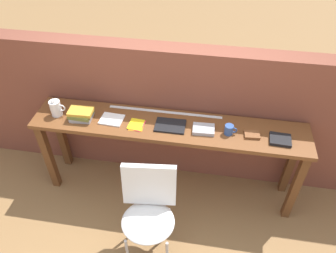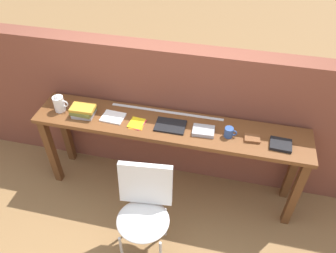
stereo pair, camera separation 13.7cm
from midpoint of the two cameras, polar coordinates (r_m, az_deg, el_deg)
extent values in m
plane|color=olive|center=(3.40, -1.89, -14.30)|extent=(40.00, 40.00, 0.00)
cube|color=brown|center=(3.28, -0.10, 2.24)|extent=(6.00, 0.20, 1.47)
cube|color=brown|center=(2.95, -1.18, 0.02)|extent=(2.50, 0.44, 0.04)
cube|color=#5B341A|center=(3.51, -21.13, -5.00)|extent=(0.07, 0.07, 0.84)
cube|color=#5B341A|center=(3.22, 20.10, -10.03)|extent=(0.07, 0.07, 0.84)
cube|color=#5B341A|center=(3.70, -19.07, -1.50)|extent=(0.07, 0.07, 0.84)
cube|color=#5B341A|center=(3.42, 19.55, -5.89)|extent=(0.07, 0.07, 0.84)
ellipsoid|color=white|center=(2.80, -4.96, -16.23)|extent=(0.48, 0.46, 0.08)
cube|color=white|center=(2.71, -4.76, -10.12)|extent=(0.45, 0.15, 0.40)
cylinder|color=#B2B2B7|center=(3.11, -7.46, -15.97)|extent=(0.02, 0.02, 0.41)
cylinder|color=#B2B2B7|center=(3.08, -1.14, -16.39)|extent=(0.02, 0.02, 0.41)
cylinder|color=white|center=(3.19, -20.14, 3.00)|extent=(0.10, 0.10, 0.15)
cone|color=white|center=(3.12, -20.73, 3.91)|extent=(0.04, 0.03, 0.04)
torus|color=white|center=(3.16, -19.25, 3.06)|extent=(0.07, 0.01, 0.07)
cube|color=#9E9EA3|center=(3.11, -16.03, 1.62)|extent=(0.20, 0.17, 0.03)
cube|color=olive|center=(3.09, -16.17, 2.09)|extent=(0.20, 0.17, 0.03)
cube|color=gold|center=(3.07, -16.23, 2.49)|extent=(0.22, 0.15, 0.03)
cube|color=white|center=(3.03, -11.05, 1.19)|extent=(0.21, 0.18, 0.01)
cube|color=orange|center=(2.94, -6.80, 0.20)|extent=(0.13, 0.16, 0.00)
cube|color=#E5334C|center=(2.94, -6.72, 0.24)|extent=(0.14, 0.17, 0.00)
cube|color=yellow|center=(2.94, -6.94, 0.37)|extent=(0.14, 0.16, 0.00)
cube|color=black|center=(2.91, -0.96, 0.14)|extent=(0.27, 0.19, 0.02)
cube|color=#9E9EA3|center=(2.87, 4.85, -0.51)|extent=(0.19, 0.15, 0.03)
cylinder|color=#2D4C8C|center=(2.85, 9.20, -0.57)|extent=(0.08, 0.08, 0.09)
torus|color=#2D4C8C|center=(2.85, 10.07, -0.67)|extent=(0.06, 0.01, 0.06)
cube|color=brown|center=(2.89, 13.12, -1.43)|extent=(0.14, 0.11, 0.02)
cube|color=black|center=(2.90, 17.70, -2.21)|extent=(0.19, 0.16, 0.03)
cube|color=silver|center=(3.07, -1.81, 2.53)|extent=(1.07, 0.03, 0.00)
camera|label=1|loc=(0.07, -91.36, -1.20)|focal=35.00mm
camera|label=2|loc=(0.07, 88.64, 1.20)|focal=35.00mm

